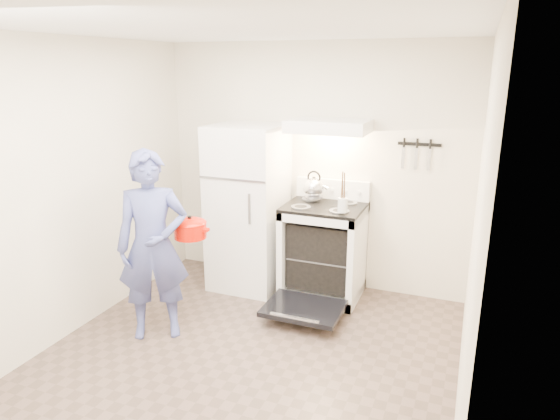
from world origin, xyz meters
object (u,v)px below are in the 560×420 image
object	(u,v)px
stove_body	(323,252)
dutch_oven	(190,230)
tea_kettle	(314,186)
refrigerator	(248,207)
person	(153,246)

from	to	relation	value
stove_body	dutch_oven	bearing A→B (deg)	-131.54
tea_kettle	dutch_oven	xyz separation A→B (m)	(-0.75, -1.12, -0.21)
refrigerator	tea_kettle	world-z (taller)	refrigerator
refrigerator	person	world-z (taller)	refrigerator
refrigerator	dutch_oven	distance (m)	0.99
stove_body	dutch_oven	size ratio (longest dim) A/B	2.62
tea_kettle	person	bearing A→B (deg)	-125.13
dutch_oven	person	bearing A→B (deg)	-129.69
dutch_oven	tea_kettle	bearing A→B (deg)	55.99
stove_body	person	bearing A→B (deg)	-131.18
refrigerator	person	bearing A→B (deg)	-103.52
stove_body	dutch_oven	xyz separation A→B (m)	(-0.90, -1.01, 0.44)
dutch_oven	refrigerator	bearing A→B (deg)	84.89
refrigerator	person	size ratio (longest dim) A/B	1.05
person	dutch_oven	bearing A→B (deg)	18.72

